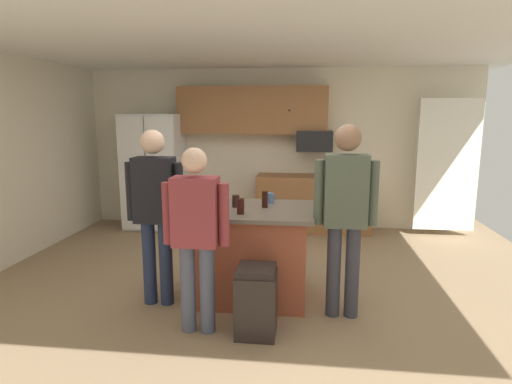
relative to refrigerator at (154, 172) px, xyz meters
The scene contains 17 objects.
floor 3.25m from the refrigerator, 49.98° to the right, with size 7.04×7.04×0.00m, color #937A5B.
ceiling 3.53m from the refrigerator, 49.98° to the right, with size 7.04×7.04×0.00m, color white.
back_wall 2.08m from the refrigerator, 11.81° to the left, with size 6.40×0.10×2.60m, color beige.
french_door_window_panel 4.60m from the refrigerator, ahead, with size 0.90×0.06×2.00m, color white.
cabinet_run_upper 1.90m from the refrigerator, ahead, with size 2.40×0.38×0.75m.
cabinet_run_lower 2.65m from the refrigerator, ahead, with size 1.80×0.63×0.90m.
refrigerator is the anchor object (origin of this frame).
microwave_over_range 2.65m from the refrigerator, ahead, with size 0.56×0.40×0.32m, color black.
kitchen_island 3.26m from the refrigerator, 52.57° to the right, with size 1.23×0.98×0.94m.
person_guest_left 3.02m from the refrigerator, 69.71° to the right, with size 0.57×0.23×1.73m.
person_guest_by_door 4.06m from the refrigerator, 45.42° to the right, with size 0.57×0.24×1.79m.
person_host_foreground 3.69m from the refrigerator, 64.63° to the right, with size 0.57×0.22×1.60m.
tumbler_amber 3.26m from the refrigerator, 50.36° to the right, with size 0.06×0.06×0.17m.
glass_stout_tall 3.39m from the refrigerator, 56.30° to the right, with size 0.07×0.07×0.15m.
glass_dark_ale 3.09m from the refrigerator, 54.71° to the right, with size 0.07×0.07×0.12m.
mug_blue_stoneware 3.11m from the refrigerator, 47.23° to the right, with size 0.12×0.08×0.11m.
trash_bin 3.98m from the refrigerator, 57.87° to the right, with size 0.34×0.34×0.61m.
Camera 1 is at (0.50, -4.34, 1.88)m, focal length 30.04 mm.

